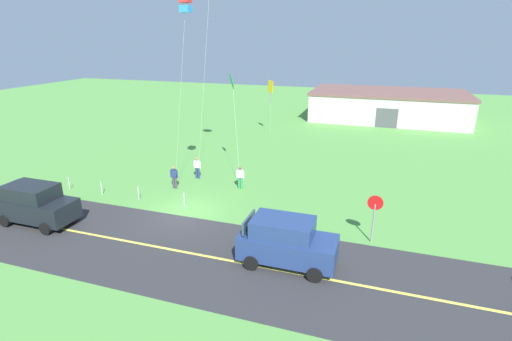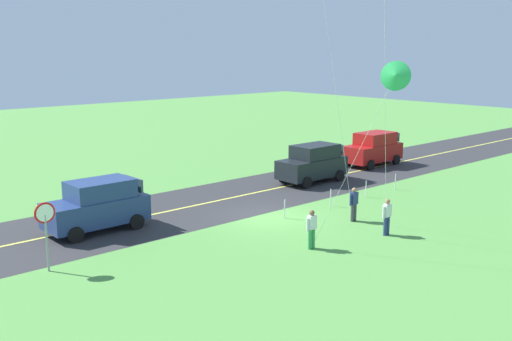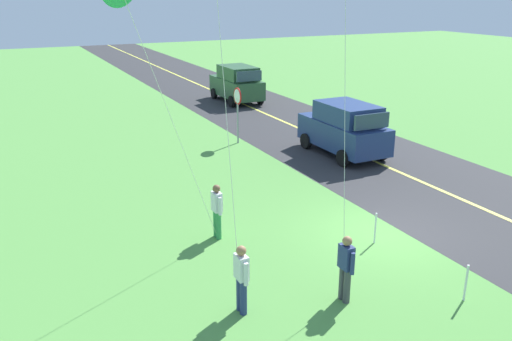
# 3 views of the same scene
# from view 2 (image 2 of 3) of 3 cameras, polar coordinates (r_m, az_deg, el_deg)

# --- Properties ---
(ground_plane) EXTENTS (120.00, 120.00, 0.10)m
(ground_plane) POSITION_cam_2_polar(r_m,az_deg,el_deg) (28.44, 1.22, -4.54)
(ground_plane) COLOR #549342
(asphalt_road) EXTENTS (120.00, 7.00, 0.00)m
(asphalt_road) POSITION_cam_2_polar(r_m,az_deg,el_deg) (31.36, -3.77, -2.92)
(asphalt_road) COLOR #2D2D30
(asphalt_road) RESTS_ON ground
(road_centre_stripe) EXTENTS (120.00, 0.16, 0.00)m
(road_centre_stripe) POSITION_cam_2_polar(r_m,az_deg,el_deg) (31.36, -3.77, -2.92)
(road_centre_stripe) COLOR #E5E04C
(road_centre_stripe) RESTS_ON asphalt_road
(car_suv_foreground) EXTENTS (4.40, 2.12, 2.24)m
(car_suv_foreground) POSITION_cam_2_polar(r_m,az_deg,el_deg) (26.93, -14.96, -3.22)
(car_suv_foreground) COLOR navy
(car_suv_foreground) RESTS_ON ground
(car_parked_west_near) EXTENTS (4.40, 2.12, 2.24)m
(car_parked_west_near) POSITION_cam_2_polar(r_m,az_deg,el_deg) (35.68, 5.47, 0.73)
(car_parked_west_near) COLOR black
(car_parked_west_near) RESTS_ON ground
(car_parked_west_far) EXTENTS (4.40, 2.12, 2.24)m
(car_parked_west_far) POSITION_cam_2_polar(r_m,az_deg,el_deg) (41.48, 11.18, 2.09)
(car_parked_west_far) COLOR maroon
(car_parked_west_far) RESTS_ON ground
(stop_sign) EXTENTS (0.76, 0.08, 2.56)m
(stop_sign) POSITION_cam_2_polar(r_m,az_deg,el_deg) (22.41, -19.53, -4.77)
(stop_sign) COLOR gray
(stop_sign) RESTS_ON ground
(person_adult_near) EXTENTS (0.58, 0.22, 1.60)m
(person_adult_near) POSITION_cam_2_polar(r_m,az_deg,el_deg) (27.85, 9.36, -3.10)
(person_adult_near) COLOR #3F3F47
(person_adult_near) RESTS_ON ground
(person_adult_companion) EXTENTS (0.58, 0.22, 1.60)m
(person_adult_companion) POSITION_cam_2_polar(r_m,az_deg,el_deg) (23.86, 5.36, -5.50)
(person_adult_companion) COLOR #338C4C
(person_adult_companion) RESTS_ON ground
(person_child_watcher) EXTENTS (0.58, 0.22, 1.60)m
(person_child_watcher) POSITION_cam_2_polar(r_m,az_deg,el_deg) (26.06, 12.44, -4.25)
(person_child_watcher) COLOR navy
(person_child_watcher) RESTS_ON ground
(kite_blue_mid) EXTENTS (1.92, 3.20, 7.46)m
(kite_blue_mid) POSITION_cam_2_polar(r_m,az_deg,el_deg) (22.33, 13.20, 8.81)
(kite_blue_mid) COLOR silver
(kite_blue_mid) RESTS_ON ground
(fence_post_0) EXTENTS (0.05, 0.05, 0.90)m
(fence_post_0) POSITION_cam_2_polar(r_m,az_deg,el_deg) (34.62, 13.21, -1.06)
(fence_post_0) COLOR silver
(fence_post_0) RESTS_ON ground
(fence_post_1) EXTENTS (0.05, 0.05, 0.90)m
(fence_post_1) POSITION_cam_2_polar(r_m,az_deg,el_deg) (32.52, 10.49, -1.76)
(fence_post_1) COLOR silver
(fence_post_1) RESTS_ON ground
(fence_post_2) EXTENTS (0.05, 0.05, 0.90)m
(fence_post_2) POSITION_cam_2_polar(r_m,az_deg,el_deg) (30.37, 7.17, -2.61)
(fence_post_2) COLOR silver
(fence_post_2) RESTS_ON ground
(fence_post_3) EXTENTS (0.05, 0.05, 0.90)m
(fence_post_3) POSITION_cam_2_polar(r_m,az_deg,el_deg) (28.06, 2.76, -3.71)
(fence_post_3) COLOR silver
(fence_post_3) RESTS_ON ground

